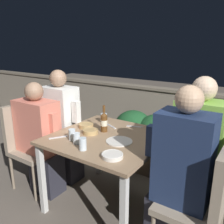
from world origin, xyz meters
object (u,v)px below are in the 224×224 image
chair_left_near (28,138)px  person_white_polo (63,126)px  chair_left_far (51,130)px  chair_right_far (218,176)px  beer_bottle (104,122)px  person_coral_top (41,139)px  chair_right_near (206,196)px  potted_plant (71,119)px  person_green_blouse (193,156)px  person_navy_jumper (178,174)px

chair_left_near → person_white_polo: size_ratio=0.73×
chair_left_near → chair_left_far: size_ratio=1.00×
chair_right_far → chair_left_far: bearing=-179.0°
chair_right_far → beer_bottle: bearing=-175.3°
person_coral_top → beer_bottle: bearing=22.3°
chair_left_far → chair_right_near: size_ratio=1.00×
chair_right_near → potted_plant: 2.51m
chair_left_near → potted_plant: chair_left_near is taller
person_coral_top → chair_right_near: size_ratio=1.27×
chair_right_far → potted_plant: bearing=162.5°
person_coral_top → potted_plant: 1.24m
person_coral_top → potted_plant: person_coral_top is taller
person_white_polo → potted_plant: bearing=128.7°
person_white_polo → beer_bottle: size_ratio=4.94×
chair_right_far → person_green_blouse: person_green_blouse is taller
chair_left_near → person_white_polo: 0.40m
person_coral_top → chair_left_far: (-0.19, 0.32, -0.04)m
chair_right_far → beer_bottle: 1.10m
chair_left_near → chair_right_near: 1.90m
person_white_polo → person_coral_top: bearing=-92.9°
chair_right_near → person_navy_jumper: person_navy_jumper is taller
chair_left_far → person_white_polo: size_ratio=0.73×
person_coral_top → chair_left_near: bearing=180.0°
chair_left_far → potted_plant: chair_left_far is taller
person_green_blouse → potted_plant: size_ratio=1.86×
person_coral_top → person_navy_jumper: person_navy_jumper is taller
person_navy_jumper → beer_bottle: 0.89m
chair_right_near → person_green_blouse: (-0.19, 0.33, 0.12)m
person_green_blouse → chair_left_near: bearing=-168.4°
person_white_polo → person_navy_jumper: person_navy_jumper is taller
person_navy_jumper → person_white_polo: bearing=168.6°
chair_left_far → person_white_polo: 0.23m
chair_left_far → chair_right_far: 1.90m
chair_right_near → person_navy_jumper: (-0.21, 0.00, 0.10)m
chair_left_far → person_white_polo: bearing=0.0°
chair_left_near → beer_bottle: size_ratio=3.61×
chair_left_near → person_green_blouse: 1.75m
chair_left_near → person_white_polo: person_white_polo is taller
person_coral_top → person_navy_jumper: bearing=0.9°
chair_left_near → chair_right_far: same height
chair_left_far → chair_right_far: bearing=1.0°
chair_left_far → chair_right_near: (1.88, -0.30, 0.00)m
chair_left_near → potted_plant: size_ratio=1.31×
person_coral_top → person_green_blouse: (1.50, 0.35, 0.08)m
person_white_polo → potted_plant: person_white_polo is taller
potted_plant → beer_bottle: bearing=-33.2°
chair_left_far → potted_plant: 0.86m
person_white_polo → potted_plant: (-0.60, 0.75, -0.22)m
person_navy_jumper → person_green_blouse: bearing=87.3°
person_green_blouse → beer_bottle: 0.88m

